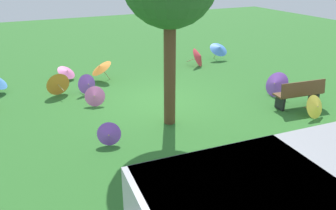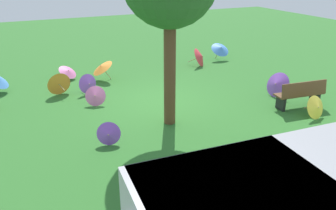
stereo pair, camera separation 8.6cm
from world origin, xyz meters
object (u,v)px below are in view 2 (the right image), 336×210
object	(u,v)px
park_bench	(301,94)
parasol_purple_1	(109,134)
parasol_orange_0	(102,67)
parasol_purple_4	(277,84)
parasol_blue_2	(221,48)
parasol_pink_1	(95,96)
parasol_purple_0	(88,84)
parasol_red_0	(201,57)
parasol_yellow_1	(317,107)
van_dark	(277,207)
parasol_pink_0	(68,71)
parasol_orange_3	(58,83)

from	to	relation	value
park_bench	parasol_purple_1	distance (m)	6.11
park_bench	parasol_purple_1	world-z (taller)	park_bench
parasol_orange_0	parasol_purple_4	xyz separation A→B (m)	(-4.99, 4.14, -0.12)
parasol_orange_0	parasol_blue_2	world-z (taller)	parasol_blue_2
parasol_pink_1	parasol_purple_4	world-z (taller)	parasol_purple_4
parasol_purple_0	parasol_blue_2	world-z (taller)	parasol_blue_2
parasol_orange_0	parasol_red_0	xyz separation A→B (m)	(-4.47, -0.16, -0.13)
parasol_purple_1	parasol_pink_1	size ratio (longest dim) A/B	0.88
parasol_pink_1	park_bench	bearing A→B (deg)	153.59
parasol_yellow_1	parasol_pink_1	xyz separation A→B (m)	(5.66, -3.67, -0.02)
parasol_orange_0	parasol_purple_1	world-z (taller)	parasol_orange_0
parasol_purple_0	parasol_pink_1	xyz separation A→B (m)	(0.05, 1.17, -0.03)
van_dark	parasol_pink_0	size ratio (longest dim) A/B	4.97
parasol_pink_1	parasol_orange_0	bearing A→B (deg)	-109.48
parasol_yellow_1	parasol_orange_0	bearing A→B (deg)	-51.45
parasol_pink_0	parasol_purple_0	xyz separation A→B (m)	(-0.39, 1.84, 0.01)
parasol_purple_0	parasol_orange_0	bearing A→B (deg)	-123.42
parasol_pink_0	parasol_pink_1	bearing A→B (deg)	96.58
park_bench	parasol_pink_0	xyz separation A→B (m)	(6.14, -5.89, -0.12)
parasol_purple_1	parasol_orange_3	distance (m)	4.27
parasol_yellow_1	parasol_pink_1	size ratio (longest dim) A/B	1.01
parasol_red_0	parasol_purple_1	size ratio (longest dim) A/B	1.52
van_dark	parasol_pink_0	bearing A→B (deg)	-82.03
parasol_purple_0	parasol_orange_3	size ratio (longest dim) A/B	0.86
parasol_yellow_1	parasol_orange_3	size ratio (longest dim) A/B	0.88
parasol_red_0	parasol_blue_2	distance (m)	1.41
parasol_pink_1	parasol_pink_0	bearing A→B (deg)	-83.42
parasol_pink_0	parasol_pink_1	size ratio (longest dim) A/B	1.28
parasol_red_0	parasol_purple_1	bearing A→B (deg)	42.90
parasol_orange_0	parasol_purple_4	size ratio (longest dim) A/B	0.93
park_bench	parasol_purple_4	xyz separation A→B (m)	(-0.03, -1.12, -0.04)
park_bench	parasol_orange_3	distance (m)	8.03
park_bench	parasol_blue_2	distance (m)	5.93
parasol_purple_4	parasol_orange_0	bearing A→B (deg)	-39.67
parasol_purple_4	parasol_red_0	bearing A→B (deg)	-83.15
van_dark	parasol_purple_1	xyz separation A→B (m)	(1.38, -4.42, -0.61)
parasol_purple_0	parasol_purple_1	size ratio (longest dim) A/B	1.13
parasol_pink_0	parasol_purple_4	world-z (taller)	parasol_purple_4
parasol_pink_0	parasol_purple_0	size ratio (longest dim) A/B	1.29
parasol_red_0	parasol_pink_1	bearing A→B (deg)	25.49
parasol_orange_0	parasol_purple_0	world-z (taller)	parasol_orange_0
parasol_yellow_1	parasol_orange_3	bearing A→B (deg)	-38.34
parasol_blue_2	parasol_orange_3	xyz separation A→B (m)	(7.55, 1.46, -0.15)
park_bench	parasol_purple_4	size ratio (longest dim) A/B	1.75
park_bench	parasol_yellow_1	size ratio (longest dim) A/B	2.19
parasol_red_0	parasol_purple_4	xyz separation A→B (m)	(-0.52, 4.29, 0.01)
parasol_yellow_1	parasol_purple_4	distance (m)	1.92
parasol_purple_0	parasol_orange_3	xyz separation A→B (m)	(0.97, -0.36, 0.06)
parasol_pink_0	van_dark	bearing A→B (deg)	97.97
van_dark	parasol_orange_3	xyz separation A→B (m)	(1.99, -8.64, -0.50)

